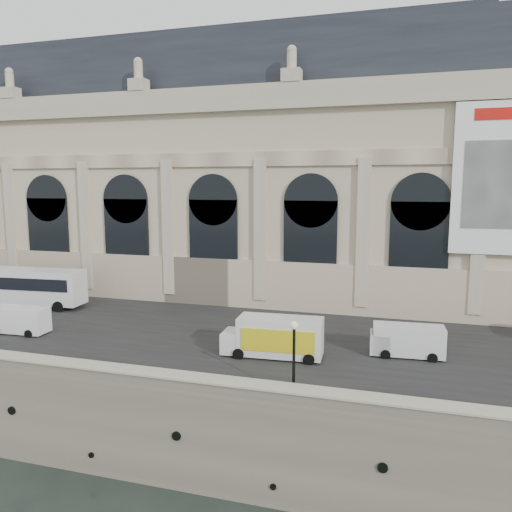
{
  "coord_description": "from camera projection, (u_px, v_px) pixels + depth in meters",
  "views": [
    {
      "loc": [
        14.48,
        -25.57,
        18.52
      ],
      "look_at": [
        0.5,
        22.0,
        11.41
      ],
      "focal_mm": 35.0,
      "sensor_mm": 36.0,
      "label": 1
    }
  ],
  "objects": [
    {
      "name": "lamp_right",
      "position": [
        294.0,
        360.0,
        29.21
      ],
      "size": [
        0.48,
        0.48,
        4.67
      ],
      "color": "black",
      "rests_on": "quay"
    },
    {
      "name": "museum",
      "position": [
        225.0,
        174.0,
        59.13
      ],
      "size": [
        69.0,
        18.7,
        29.1
      ],
      "color": "beige",
      "rests_on": "quay"
    },
    {
      "name": "ground",
      "position": [
        149.0,
        485.0,
        30.96
      ],
      "size": [
        260.0,
        260.0,
        0.0
      ],
      "primitive_type": "plane",
      "color": "black",
      "rests_on": "ground"
    },
    {
      "name": "van_b",
      "position": [
        16.0,
        320.0,
        42.22
      ],
      "size": [
        5.13,
        2.28,
        2.25
      ],
      "color": "white",
      "rests_on": "quay"
    },
    {
      "name": "street",
      "position": [
        225.0,
        329.0,
        43.4
      ],
      "size": [
        160.0,
        24.0,
        0.06
      ],
      "primitive_type": "cube",
      "color": "#2D2D2D",
      "rests_on": "quay"
    },
    {
      "name": "quay",
      "position": [
        281.0,
        307.0,
        63.77
      ],
      "size": [
        160.0,
        70.0,
        6.0
      ],
      "primitive_type": "cube",
      "color": "gray",
      "rests_on": "ground"
    },
    {
      "name": "bus_left",
      "position": [
        22.0,
        286.0,
        51.34
      ],
      "size": [
        13.58,
        3.97,
        3.95
      ],
      "color": "silver",
      "rests_on": "quay"
    },
    {
      "name": "box_truck",
      "position": [
        275.0,
        337.0,
        36.36
      ],
      "size": [
        7.47,
        2.98,
        2.96
      ],
      "color": "silver",
      "rests_on": "quay"
    },
    {
      "name": "van_c",
      "position": [
        404.0,
        341.0,
        36.53
      ],
      "size": [
        5.35,
        2.43,
        2.33
      ],
      "color": "silver",
      "rests_on": "quay"
    },
    {
      "name": "parapet",
      "position": [
        150.0,
        380.0,
        30.59
      ],
      "size": [
        160.0,
        1.4,
        1.21
      ],
      "color": "gray",
      "rests_on": "quay"
    }
  ]
}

